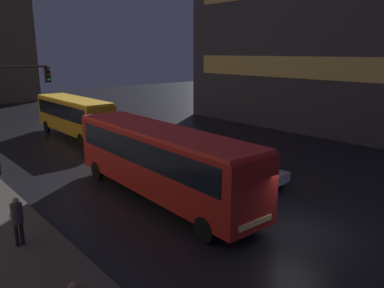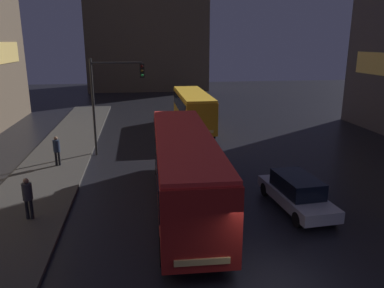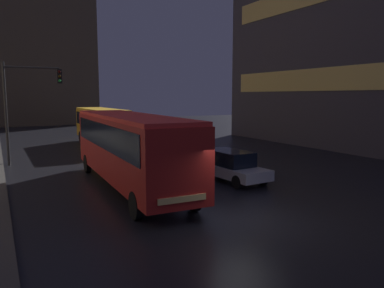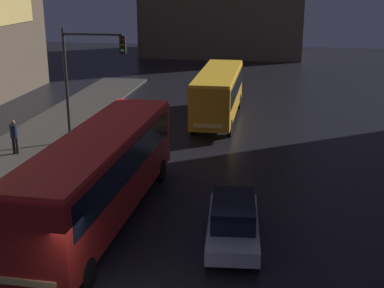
{
  "view_description": "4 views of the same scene",
  "coord_description": "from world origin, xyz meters",
  "px_view_note": "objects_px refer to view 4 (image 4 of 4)",
  "views": [
    {
      "loc": [
        -11.71,
        -7.6,
        6.85
      ],
      "look_at": [
        0.85,
        6.92,
        2.09
      ],
      "focal_mm": 35.0,
      "sensor_mm": 36.0,
      "label": 1
    },
    {
      "loc": [
        -3.74,
        -9.57,
        7.31
      ],
      "look_at": [
        -1.0,
        9.65,
        1.98
      ],
      "focal_mm": 35.0,
      "sensor_mm": 36.0,
      "label": 2
    },
    {
      "loc": [
        -7.26,
        -10.45,
        4.28
      ],
      "look_at": [
        2.26,
        7.66,
        1.64
      ],
      "focal_mm": 35.0,
      "sensor_mm": 36.0,
      "label": 3
    },
    {
      "loc": [
        4.38,
        -11.64,
        8.89
      ],
      "look_at": [
        1.08,
        8.91,
        2.32
      ],
      "focal_mm": 50.0,
      "sensor_mm": 36.0,
      "label": 4
    }
  ],
  "objects_px": {
    "bus_near": "(101,169)",
    "car_taxi": "(233,221)",
    "traffic_light_main": "(86,68)",
    "pedestrian_near": "(14,134)",
    "bus_far": "(218,90)"
  },
  "relations": [
    {
      "from": "bus_far",
      "to": "pedestrian_near",
      "type": "relative_size",
      "value": 5.54
    },
    {
      "from": "bus_near",
      "to": "car_taxi",
      "type": "bearing_deg",
      "value": 172.47
    },
    {
      "from": "bus_near",
      "to": "bus_far",
      "type": "bearing_deg",
      "value": -97.89
    },
    {
      "from": "bus_near",
      "to": "traffic_light_main",
      "type": "relative_size",
      "value": 1.89
    },
    {
      "from": "bus_near",
      "to": "car_taxi",
      "type": "height_order",
      "value": "bus_near"
    },
    {
      "from": "traffic_light_main",
      "to": "car_taxi",
      "type": "bearing_deg",
      "value": -48.5
    },
    {
      "from": "car_taxi",
      "to": "pedestrian_near",
      "type": "relative_size",
      "value": 2.73
    },
    {
      "from": "bus_far",
      "to": "pedestrian_near",
      "type": "height_order",
      "value": "bus_far"
    },
    {
      "from": "bus_near",
      "to": "traffic_light_main",
      "type": "height_order",
      "value": "traffic_light_main"
    },
    {
      "from": "pedestrian_near",
      "to": "bus_near",
      "type": "bearing_deg",
      "value": -132.1
    },
    {
      "from": "car_taxi",
      "to": "traffic_light_main",
      "type": "relative_size",
      "value": 0.77
    },
    {
      "from": "bus_far",
      "to": "traffic_light_main",
      "type": "xyz_separation_m",
      "value": [
        -6.27,
        -6.5,
        2.32
      ]
    },
    {
      "from": "bus_far",
      "to": "car_taxi",
      "type": "xyz_separation_m",
      "value": [
        2.36,
        -16.26,
        -1.18
      ]
    },
    {
      "from": "bus_near",
      "to": "pedestrian_near",
      "type": "bearing_deg",
      "value": -42.24
    },
    {
      "from": "car_taxi",
      "to": "bus_near",
      "type": "bearing_deg",
      "value": -13.75
    }
  ]
}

